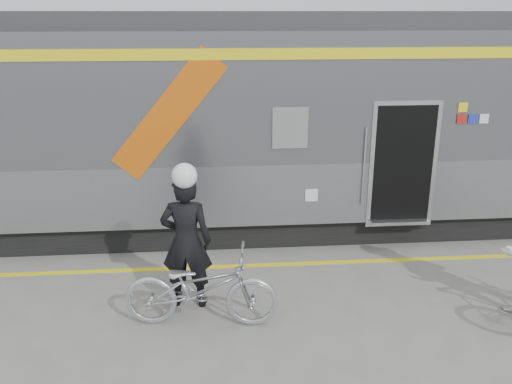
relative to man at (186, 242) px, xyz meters
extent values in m
plane|color=slate|center=(1.78, -0.98, -0.99)|extent=(90.00, 90.00, 0.00)
cube|color=black|center=(1.51, 3.22, -0.74)|extent=(24.00, 2.70, 0.50)
cube|color=#9EA0A5|center=(1.51, 3.22, 0.06)|extent=(24.00, 3.00, 1.10)
cube|color=slate|center=(1.51, 3.22, 1.71)|extent=(24.00, 3.00, 2.20)
cube|color=#38383A|center=(1.51, 3.22, 2.96)|extent=(24.00, 2.64, 0.30)
cube|color=yellow|center=(1.51, 1.71, 2.46)|extent=(24.00, 0.02, 0.18)
cube|color=#CA560B|center=(-0.29, 1.71, 1.51)|extent=(1.96, 0.01, 2.19)
cube|color=black|center=(1.71, 1.71, 1.26)|extent=(0.55, 0.02, 0.65)
cube|color=black|center=(3.71, 1.92, 0.56)|extent=(1.05, 0.45, 2.10)
cube|color=silver|center=(3.71, 1.71, 0.56)|extent=(1.20, 0.02, 2.25)
cylinder|color=silver|center=(3.01, 1.69, 0.56)|extent=(0.04, 0.04, 1.40)
cube|color=silver|center=(3.71, 1.67, -0.47)|extent=(1.05, 0.25, 0.06)
cube|color=yellow|center=(4.66, 1.71, 1.56)|extent=(0.16, 0.01, 0.16)
cube|color=#AE1B13|center=(4.66, 1.71, 1.36)|extent=(0.16, 0.01, 0.16)
cube|color=#1B2FB3|center=(4.86, 1.71, 1.36)|extent=(0.16, 0.01, 0.16)
cube|color=silver|center=(5.06, 1.71, 1.36)|extent=(0.16, 0.01, 0.16)
cube|color=silver|center=(2.11, 1.71, 0.06)|extent=(0.22, 0.01, 0.22)
cube|color=yellow|center=(1.78, 1.17, -0.99)|extent=(24.00, 0.12, 0.01)
imported|color=black|center=(0.00, 0.00, 0.00)|extent=(0.77, 0.55, 1.99)
imported|color=#AFB1B7|center=(0.20, -0.55, -0.45)|extent=(2.15, 0.95, 1.10)
sphere|color=white|center=(0.00, 0.00, 1.17)|extent=(0.34, 0.34, 0.34)
camera|label=1|loc=(0.38, -7.11, 3.09)|focal=38.00mm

